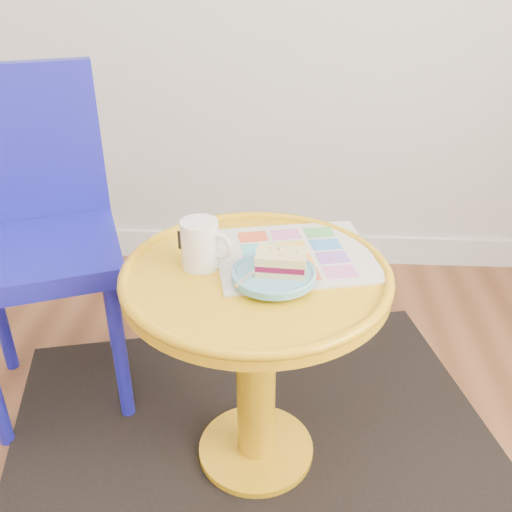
# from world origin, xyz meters

# --- Properties ---
(rug) EXTENTS (1.52, 1.37, 0.01)m
(rug) POSITION_xyz_m (0.65, 0.94, 0.00)
(rug) COLOR black
(rug) RESTS_ON ground
(side_table) EXTENTS (0.59, 0.59, 0.56)m
(side_table) POSITION_xyz_m (0.65, 0.94, 0.40)
(side_table) COLOR gold
(side_table) RESTS_ON ground
(chair) EXTENTS (0.53, 0.53, 0.93)m
(chair) POSITION_xyz_m (0.04, 1.22, 0.53)
(chair) COLOR #1A1BAD
(chair) RESTS_ON ground
(newspaper) EXTENTS (0.41, 0.37, 0.01)m
(newspaper) POSITION_xyz_m (0.73, 1.01, 0.56)
(newspaper) COLOR silver
(newspaper) RESTS_ON side_table
(mug) EXTENTS (0.12, 0.08, 0.11)m
(mug) POSITION_xyz_m (0.53, 0.96, 0.62)
(mug) COLOR white
(mug) RESTS_ON side_table
(plate) EXTENTS (0.18, 0.18, 0.02)m
(plate) POSITION_xyz_m (0.69, 0.89, 0.58)
(plate) COLOR #5BA9C1
(plate) RESTS_ON newspaper
(cake_slice) EXTENTS (0.11, 0.08, 0.05)m
(cake_slice) POSITION_xyz_m (0.70, 0.90, 0.61)
(cake_slice) COLOR #D3BC8C
(cake_slice) RESTS_ON plate
(fork) EXTENTS (0.08, 0.13, 0.00)m
(fork) POSITION_xyz_m (0.65, 0.90, 0.59)
(fork) COLOR silver
(fork) RESTS_ON plate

